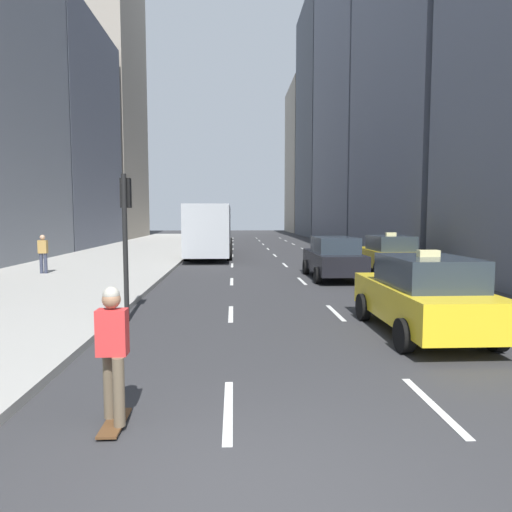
{
  "coord_description": "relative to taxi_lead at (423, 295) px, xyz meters",
  "views": [
    {
      "loc": [
        -0.12,
        -3.91,
        2.58
      ],
      "look_at": [
        0.65,
        11.66,
        1.22
      ],
      "focal_mm": 32.0,
      "sensor_mm": 36.0,
      "label": 1
    }
  ],
  "objects": [
    {
      "name": "ground_plane",
      "position": [
        -4.0,
        -5.7,
        -0.88
      ],
      "size": [
        160.0,
        160.0,
        0.0
      ],
      "primitive_type": "plane",
      "color": "#333335"
    },
    {
      "name": "sidewalk_left",
      "position": [
        -11.0,
        21.3,
        -0.81
      ],
      "size": [
        8.0,
        66.0,
        0.15
      ],
      "primitive_type": "cube",
      "color": "#ADAAA3",
      "rests_on": "ground"
    },
    {
      "name": "lane_markings",
      "position": [
        -1.4,
        17.3,
        -0.87
      ],
      "size": [
        5.72,
        56.0,
        0.01
      ],
      "color": "white",
      "rests_on": "ground"
    },
    {
      "name": "building_row_left",
      "position": [
        -18.0,
        25.42,
        10.35
      ],
      "size": [
        6.0,
        56.4,
        30.57
      ],
      "color": "#4C515B",
      "rests_on": "ground"
    },
    {
      "name": "building_row_right",
      "position": [
        8.0,
        31.61,
        14.97
      ],
      "size": [
        6.0,
        76.43,
        35.49
      ],
      "color": "slate",
      "rests_on": "ground"
    },
    {
      "name": "taxi_lead",
      "position": [
        0.0,
        0.0,
        0.0
      ],
      "size": [
        2.02,
        4.4,
        1.87
      ],
      "color": "yellow",
      "rests_on": "ground"
    },
    {
      "name": "taxi_second",
      "position": [
        2.8,
        10.33,
        0.0
      ],
      "size": [
        2.02,
        4.4,
        1.87
      ],
      "color": "yellow",
      "rests_on": "ground"
    },
    {
      "name": "sedan_black_near",
      "position": [
        0.0,
        8.94,
        0.0
      ],
      "size": [
        2.02,
        4.59,
        1.74
      ],
      "color": "black",
      "rests_on": "ground"
    },
    {
      "name": "city_bus",
      "position": [
        -5.61,
        20.2,
        0.91
      ],
      "size": [
        2.8,
        11.61,
        3.25
      ],
      "color": "#B7BCC1",
      "rests_on": "ground"
    },
    {
      "name": "skateboarder",
      "position": [
        -5.59,
        -4.12,
        0.08
      ],
      "size": [
        0.36,
        0.8,
        1.75
      ],
      "color": "brown",
      "rests_on": "ground"
    },
    {
      "name": "pedestrian_far_walking",
      "position": [
        -12.23,
        10.16,
        0.19
      ],
      "size": [
        0.36,
        0.22,
        1.65
      ],
      "color": "#383D51",
      "rests_on": "sidewalk_left"
    },
    {
      "name": "traffic_light_pole",
      "position": [
        -6.75,
        1.67,
        1.53
      ],
      "size": [
        0.24,
        0.42,
        3.6
      ],
      "color": "black",
      "rests_on": "ground"
    }
  ]
}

